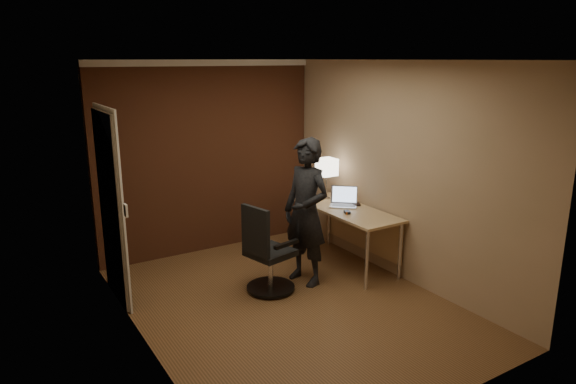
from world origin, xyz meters
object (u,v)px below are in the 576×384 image
Objects in this scene: desk_lamp at (327,168)px; laptop at (344,200)px; person at (306,212)px; desk at (351,218)px; wallet at (356,204)px; mouse at (347,212)px; office_chair at (266,255)px.

laptop is (0.00, -0.36, -0.35)m from desk_lamp.
desk is at bearing 88.32° from person.
wallet is (0.14, -0.45, -0.41)m from desk_lamp.
office_chair is (-1.11, -0.01, -0.31)m from mouse.
desk_lamp is at bearing 90.59° from laptop.
desk is 2.80× the size of desk_lamp.
laptop is 0.25× the size of person.
office_chair is (-1.30, -0.31, -0.36)m from laptop.
person is at bearing -166.53° from wallet.
office_chair is at bearing -157.01° from mouse.
laptop is 4.19× the size of mouse.
office_chair is 0.59× the size of person.
wallet is at bearing -73.07° from desk_lamp.
person reaches higher than desk.
person is (-0.58, 0.00, 0.09)m from mouse.
desk_lamp is 1.62m from office_chair.
laptop is 3.81× the size of wallet.
mouse is (-0.18, -0.30, -0.05)m from laptop.
person is (0.53, 0.01, 0.40)m from office_chair.
mouse is 0.10× the size of office_chair.
desk_lamp is at bearing 118.24° from person.
person reaches higher than laptop.
person is (-0.77, -0.15, 0.24)m from desk.
office_chair is at bearing -152.39° from desk_lamp.
desk_lamp reaches higher than desk.
laptop reaches higher than wallet.
wallet is (0.13, -0.09, -0.05)m from laptop.
person is at bearing -168.93° from desk.
office_chair is at bearing -166.38° from laptop.
wallet is at bearing 27.10° from desk.
desk is 0.82m from person.
person is at bearing -139.01° from desk_lamp.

